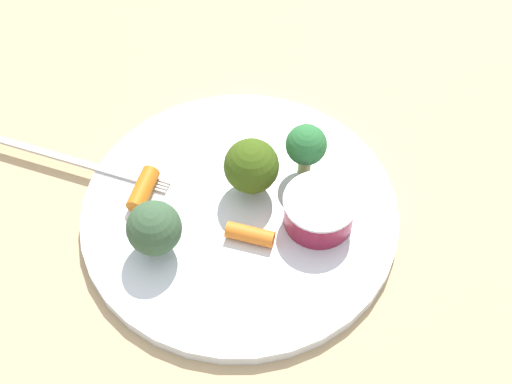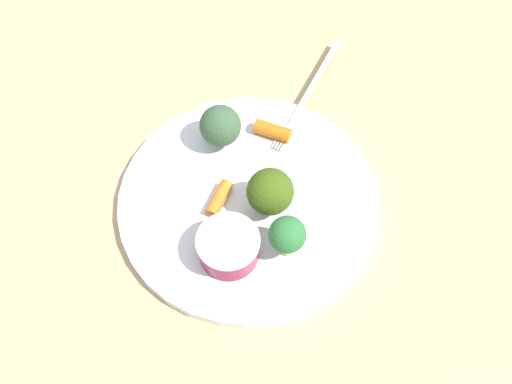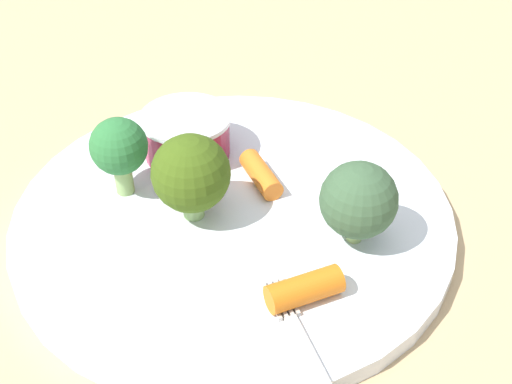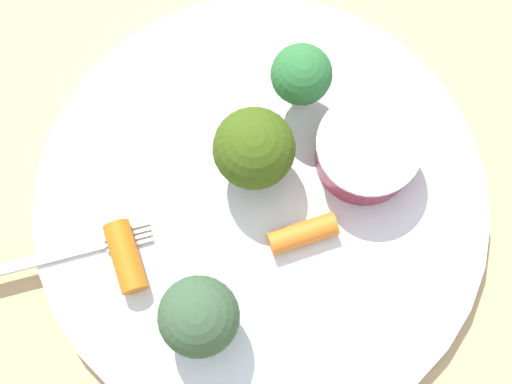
# 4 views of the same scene
# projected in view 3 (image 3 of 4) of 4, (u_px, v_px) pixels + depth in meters

# --- Properties ---
(ground_plane) EXTENTS (2.40, 2.40, 0.00)m
(ground_plane) POSITION_uv_depth(u_px,v_px,m) (234.00, 223.00, 0.42)
(ground_plane) COLOR tan
(plate) EXTENTS (0.28, 0.28, 0.01)m
(plate) POSITION_uv_depth(u_px,v_px,m) (233.00, 215.00, 0.42)
(plate) COLOR white
(plate) RESTS_ON ground_plane
(sauce_cup) EXTENTS (0.06, 0.06, 0.03)m
(sauce_cup) POSITION_uv_depth(u_px,v_px,m) (187.00, 135.00, 0.45)
(sauce_cup) COLOR maroon
(sauce_cup) RESTS_ON plate
(broccoli_floret_0) EXTENTS (0.04, 0.04, 0.05)m
(broccoli_floret_0) POSITION_uv_depth(u_px,v_px,m) (119.00, 148.00, 0.41)
(broccoli_floret_0) COLOR #93B76A
(broccoli_floret_0) RESTS_ON plate
(broccoli_floret_1) EXTENTS (0.05, 0.05, 0.05)m
(broccoli_floret_1) POSITION_uv_depth(u_px,v_px,m) (359.00, 200.00, 0.37)
(broccoli_floret_1) COLOR #95B76A
(broccoli_floret_1) RESTS_ON plate
(broccoli_floret_2) EXTENTS (0.05, 0.05, 0.06)m
(broccoli_floret_2) POSITION_uv_depth(u_px,v_px,m) (191.00, 174.00, 0.39)
(broccoli_floret_2) COLOR #90B66D
(broccoli_floret_2) RESTS_ON plate
(carrot_stick_0) EXTENTS (0.04, 0.04, 0.02)m
(carrot_stick_0) POSITION_uv_depth(u_px,v_px,m) (304.00, 289.00, 0.35)
(carrot_stick_0) COLOR orange
(carrot_stick_0) RESTS_ON plate
(carrot_stick_1) EXTENTS (0.04, 0.03, 0.01)m
(carrot_stick_1) POSITION_uv_depth(u_px,v_px,m) (265.00, 176.00, 0.43)
(carrot_stick_1) COLOR orange
(carrot_stick_1) RESTS_ON plate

